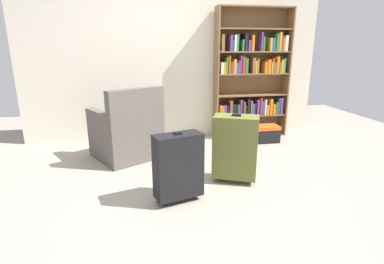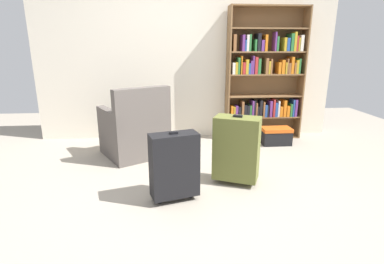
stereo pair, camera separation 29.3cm
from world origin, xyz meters
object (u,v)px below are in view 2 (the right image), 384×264
at_px(storage_box, 276,136).
at_px(suitcase_black, 174,165).
at_px(mug, 184,148).
at_px(suitcase_olive, 236,148).
at_px(bookshelf, 265,75).
at_px(armchair, 135,131).

bearing_deg(storage_box, suitcase_black, -134.80).
relative_size(mug, storage_box, 0.29).
distance_m(mug, suitcase_olive, 1.13).
relative_size(storage_box, suitcase_black, 0.63).
height_order(bookshelf, storage_box, bookshelf).
relative_size(bookshelf, storage_box, 4.63).
relative_size(suitcase_olive, suitcase_black, 1.10).
distance_m(mug, suitcase_black, 1.34).
bearing_deg(armchair, suitcase_black, -69.23).
relative_size(mug, suitcase_olive, 0.17).
relative_size(armchair, mug, 7.94).
height_order(mug, storage_box, storage_box).
bearing_deg(mug, suitcase_olive, -64.59).
distance_m(storage_box, suitcase_olive, 1.49).
height_order(bookshelf, suitcase_olive, bookshelf).
height_order(suitcase_olive, suitcase_black, suitcase_olive).
bearing_deg(mug, suitcase_black, -97.33).
bearing_deg(mug, armchair, -172.97).
height_order(armchair, mug, armchair).
bearing_deg(armchair, suitcase_olive, -39.54).
bearing_deg(suitcase_olive, armchair, 140.46).
bearing_deg(armchair, mug, 7.03).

